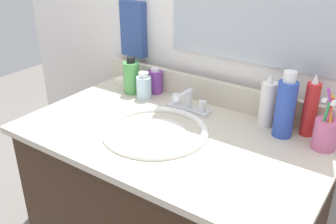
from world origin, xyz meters
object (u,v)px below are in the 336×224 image
object	(u,v)px
bottle_oil_amber	(289,112)
faucet	(188,103)
bottle_gel_clear	(144,86)
cup_pink	(326,132)
bottle_shampoo_blue	(285,107)
bottle_lotion_white	(267,103)
bottle_toner_green	(132,77)
bottle_cream_purple	(155,81)
soap_bar	(123,81)
bottle_spray_red	(310,108)
hand_towel	(133,29)

from	to	relation	value
bottle_oil_amber	faucet	bearing A→B (deg)	-166.14
bottle_gel_clear	cup_pink	xyz separation A→B (m)	(0.66, 0.01, 0.01)
bottle_gel_clear	bottle_shampoo_blue	xyz separation A→B (m)	(0.53, 0.01, 0.05)
bottle_lotion_white	faucet	bearing A→B (deg)	-168.59
faucet	bottle_gel_clear	distance (m)	0.20
bottle_toner_green	bottle_oil_amber	distance (m)	0.60
bottle_cream_purple	bottle_oil_amber	xyz separation A→B (m)	(0.53, 0.01, 0.01)
faucet	cup_pink	world-z (taller)	cup_pink
bottle_lotion_white	bottle_cream_purple	distance (m)	0.46
cup_pink	soap_bar	world-z (taller)	cup_pink
bottle_spray_red	bottle_oil_amber	distance (m)	0.08
hand_towel	bottle_oil_amber	xyz separation A→B (m)	(0.67, -0.05, -0.17)
faucet	soap_bar	bearing A→B (deg)	169.52
bottle_lotion_white	bottle_toner_green	size ratio (longest dim) A/B	1.23
bottle_lotion_white	bottle_shampoo_blue	world-z (taller)	bottle_shampoo_blue
bottle_toner_green	bottle_oil_amber	size ratio (longest dim) A/B	1.23
bottle_shampoo_blue	faucet	bearing A→B (deg)	-177.22
faucet	bottle_spray_red	world-z (taller)	bottle_spray_red
bottle_spray_red	cup_pink	distance (m)	0.09
bottle_gel_clear	bottle_cream_purple	size ratio (longest dim) A/B	1.02
hand_towel	bottle_lotion_white	bearing A→B (deg)	-6.89
bottle_lotion_white	bottle_oil_amber	distance (m)	0.07
bottle_gel_clear	bottle_toner_green	bearing A→B (deg)	167.45
bottle_oil_amber	cup_pink	bearing A→B (deg)	-28.54
bottle_lotion_white	hand_towel	bearing A→B (deg)	173.11
faucet	bottle_shampoo_blue	size ratio (longest dim) A/B	0.76
bottle_lotion_white	cup_pink	xyz separation A→B (m)	(0.20, -0.04, -0.03)
hand_towel	soap_bar	world-z (taller)	hand_towel
faucet	bottle_lotion_white	world-z (taller)	bottle_lotion_white
bottle_lotion_white	cup_pink	distance (m)	0.20
faucet	bottle_gel_clear	size ratio (longest dim) A/B	1.54
bottle_shampoo_blue	cup_pink	world-z (taller)	bottle_shampoo_blue
bottle_cream_purple	bottle_shampoo_blue	distance (m)	0.54
bottle_spray_red	bottle_gel_clear	xyz separation A→B (m)	(-0.59, -0.06, -0.04)
hand_towel	cup_pink	xyz separation A→B (m)	(0.81, -0.12, -0.17)
bottle_shampoo_blue	soap_bar	xyz separation A→B (m)	(-0.69, 0.05, -0.08)
bottle_cream_purple	bottle_shampoo_blue	size ratio (longest dim) A/B	0.48
bottle_spray_red	soap_bar	distance (m)	0.76
bottle_lotion_white	soap_bar	world-z (taller)	bottle_lotion_white
hand_towel	faucet	distance (m)	0.41
soap_bar	bottle_spray_red	bearing A→B (deg)	-0.01
bottle_lotion_white	bottle_gel_clear	size ratio (longest dim) A/B	1.72
bottle_shampoo_blue	soap_bar	bearing A→B (deg)	175.88
bottle_lotion_white	bottle_gel_clear	xyz separation A→B (m)	(-0.46, -0.05, -0.03)
bottle_gel_clear	bottle_cream_purple	bearing A→B (deg)	87.64
bottle_cream_purple	cup_pink	bearing A→B (deg)	-5.31
bottle_gel_clear	bottle_oil_amber	size ratio (longest dim) A/B	0.87
hand_towel	bottle_gel_clear	size ratio (longest dim) A/B	2.12
bottle_toner_green	bottle_oil_amber	bearing A→B (deg)	6.08
bottle_toner_green	bottle_oil_amber	world-z (taller)	bottle_toner_green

